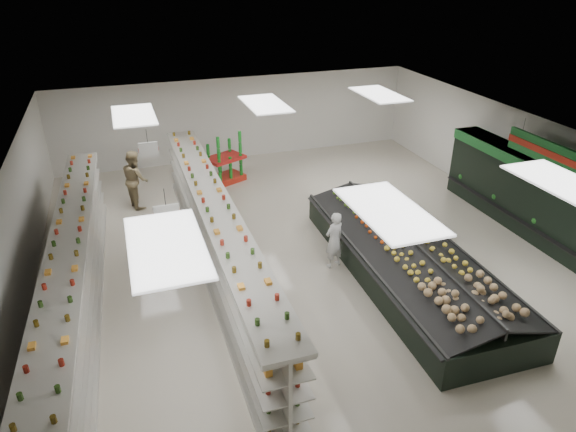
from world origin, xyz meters
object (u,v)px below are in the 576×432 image
object	(u,v)px
gondola_left	(77,279)
soda_endcap	(225,160)
shopper_main	(334,240)
gondola_center	(216,240)
shopper_background	(135,179)
produce_island	(407,258)

from	to	relation	value
gondola_left	soda_endcap	distance (m)	8.03
shopper_main	soda_endcap	bearing A→B (deg)	-96.35
gondola_center	shopper_background	distance (m)	4.98
soda_endcap	shopper_main	size ratio (longest dim) A/B	1.08
gondola_center	produce_island	bearing A→B (deg)	-20.99
soda_endcap	shopper_background	bearing A→B (deg)	-160.85
gondola_center	produce_island	world-z (taller)	gondola_center
produce_island	shopper_background	bearing A→B (deg)	133.75
gondola_center	shopper_background	world-z (taller)	gondola_center
shopper_background	soda_endcap	bearing A→B (deg)	-85.70
gondola_left	gondola_center	xyz separation A→B (m)	(3.30, 0.66, 0.04)
gondola_left	gondola_center	bearing A→B (deg)	13.32
gondola_left	soda_endcap	bearing A→B (deg)	55.51
soda_endcap	shopper_background	distance (m)	3.34
produce_island	shopper_main	distance (m)	1.88
gondola_left	gondola_center	distance (m)	3.37
gondola_left	shopper_background	size ratio (longest dim) A/B	5.87
shopper_main	shopper_background	xyz separation A→B (m)	(-4.58, 5.42, 0.16)
shopper_background	shopper_main	bearing A→B (deg)	-154.64
gondola_left	soda_endcap	size ratio (longest dim) A/B	6.57
produce_island	soda_endcap	distance (m)	8.10
gondola_center	shopper_background	size ratio (longest dim) A/B	6.15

